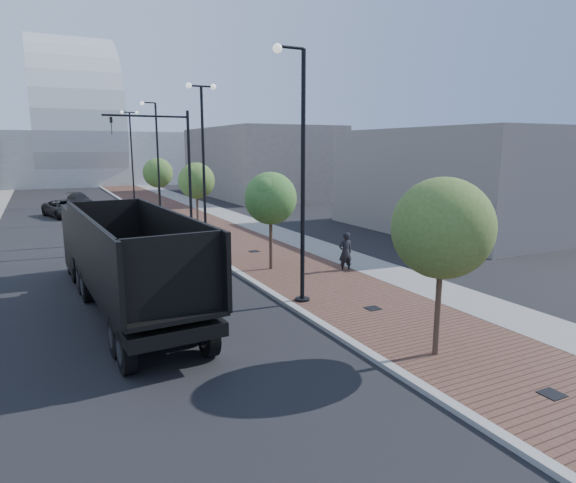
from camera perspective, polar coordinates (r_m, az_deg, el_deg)
name	(u,v)px	position (r m, az deg, el deg)	size (l,w,h in m)	color
ground	(517,450)	(11.41, 24.84, -20.88)	(220.00, 220.00, 0.00)	black
sidewalk	(178,209)	(47.56, -12.54, 3.64)	(7.00, 140.00, 0.12)	#4C2D23
concrete_strip	(206,208)	(48.28, -9.43, 3.86)	(2.40, 140.00, 0.13)	slate
curb	(140,211)	(46.84, -16.70, 3.34)	(0.30, 140.00, 0.14)	gray
dump_truck	(113,256)	(20.78, -19.45, -1.61)	(3.44, 13.82, 3.69)	black
white_sedan	(139,227)	(32.42, -16.71, 1.59)	(1.81, 5.19, 1.71)	silver
dark_car_mid	(65,209)	(45.66, -24.28, 3.48)	(2.38, 5.15, 1.43)	black
dark_car_far	(79,200)	(54.03, -22.86, 4.47)	(1.71, 4.20, 1.22)	black
pedestrian	(345,252)	(23.31, 6.61, -1.25)	(0.70, 0.46, 1.92)	black
streetlight_1	(300,188)	(17.96, 1.40, 6.14)	(1.44, 0.56, 9.21)	black
streetlight_2	(204,164)	(29.10, -9.68, 8.73)	(1.72, 0.56, 9.28)	black
streetlight_3	(157,166)	(40.71, -14.83, 8.42)	(1.44, 0.56, 9.21)	black
streetlight_4	(132,157)	(52.51, -17.50, 9.27)	(1.72, 0.56, 9.28)	black
traffic_mast	(175,160)	(31.75, -12.87, 9.07)	(5.09, 0.20, 8.00)	black
tree_0	(443,228)	(13.88, 17.40, 1.46)	(2.73, 2.73, 5.05)	#382619
tree_1	(271,198)	(23.04, -1.94, 4.97)	(2.47, 2.44, 4.69)	#382619
tree_2	(197,181)	(34.27, -10.41, 6.86)	(2.48, 2.45, 4.78)	#382619
tree_3	(158,173)	(45.90, -14.68, 7.63)	(2.63, 2.62, 4.84)	#382619
convention_center	(75,145)	(91.00, -23.26, 10.10)	(50.00, 30.00, 50.00)	#9DA3A6
commercial_block_ne	(258,162)	(60.74, -3.45, 9.12)	(12.00, 22.00, 8.00)	#655F5B
commercial_block_e	(455,180)	(36.65, 18.61, 6.66)	(10.00, 16.00, 7.00)	slate
utility_cover_0	(552,394)	(13.61, 28.07, -15.21)	(0.50, 0.50, 0.02)	black
utility_cover_1	(373,308)	(18.15, 9.74, -7.57)	(0.50, 0.50, 0.02)	black
utility_cover_2	(254,251)	(27.46, -3.93, -1.13)	(0.50, 0.50, 0.02)	black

